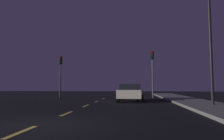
{
  "coord_description": "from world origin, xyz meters",
  "views": [
    {
      "loc": [
        3.05,
        -6.58,
        1.23
      ],
      "look_at": [
        0.72,
        15.55,
        3.04
      ],
      "focal_mm": 32.72,
      "sensor_mm": 36.0,
      "label": 1
    }
  ],
  "objects_px": {
    "traffic_signal_right": "(152,65)",
    "street_lamp_right": "(206,38)",
    "traffic_signal_left": "(60,68)",
    "car_stopped_ahead": "(131,92)"
  },
  "relations": [
    {
      "from": "traffic_signal_left",
      "to": "traffic_signal_right",
      "type": "bearing_deg",
      "value": 0.0
    },
    {
      "from": "traffic_signal_right",
      "to": "street_lamp_right",
      "type": "relative_size",
      "value": 0.72
    },
    {
      "from": "traffic_signal_left",
      "to": "street_lamp_right",
      "type": "height_order",
      "value": "street_lamp_right"
    },
    {
      "from": "traffic_signal_left",
      "to": "street_lamp_right",
      "type": "xyz_separation_m",
      "value": [
        12.78,
        -9.38,
        0.97
      ]
    },
    {
      "from": "traffic_signal_left",
      "to": "street_lamp_right",
      "type": "distance_m",
      "value": 15.88
    },
    {
      "from": "car_stopped_ahead",
      "to": "traffic_signal_left",
      "type": "bearing_deg",
      "value": 146.99
    },
    {
      "from": "traffic_signal_left",
      "to": "car_stopped_ahead",
      "type": "distance_m",
      "value": 9.91
    },
    {
      "from": "street_lamp_right",
      "to": "car_stopped_ahead",
      "type": "bearing_deg",
      "value": 138.78
    },
    {
      "from": "traffic_signal_left",
      "to": "street_lamp_right",
      "type": "bearing_deg",
      "value": -36.27
    },
    {
      "from": "traffic_signal_left",
      "to": "street_lamp_right",
      "type": "relative_size",
      "value": 0.66
    }
  ]
}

